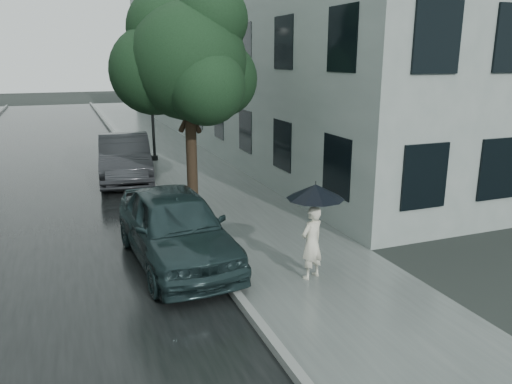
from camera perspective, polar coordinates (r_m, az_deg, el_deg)
name	(u,v)px	position (r m, az deg, el deg)	size (l,w,h in m)	color
ground	(325,294)	(9.42, 7.85, -11.43)	(120.00, 120.00, 0.00)	black
sidewalk	(185,165)	(20.26, -8.11, 3.07)	(3.50, 60.00, 0.01)	slate
kerb_near	(139,167)	(19.93, -13.24, 2.82)	(0.15, 60.00, 0.15)	slate
asphalt_road	(42,176)	(19.79, -23.29, 1.68)	(6.85, 60.00, 0.00)	black
building_near	(243,51)	(28.51, -1.48, 15.77)	(7.02, 36.00, 9.00)	#8C9994
pedestrian	(312,243)	(9.72, 6.39, -5.78)	(0.53, 0.35, 1.46)	silver
umbrella	(315,192)	(9.42, 6.81, 0.06)	(1.30, 1.30, 1.01)	black
street_tree	(187,60)	(13.51, -7.87, 14.75)	(3.95, 3.59, 6.06)	#332619
lamp_post	(147,85)	(21.08, -12.34, 11.84)	(0.84, 0.41, 5.44)	black
car_near	(175,226)	(10.56, -9.21, -3.89)	(1.83, 4.56, 1.55)	#1C2E30
car_far	(125,158)	(18.05, -14.77, 3.81)	(1.67, 4.80, 1.58)	#27292D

